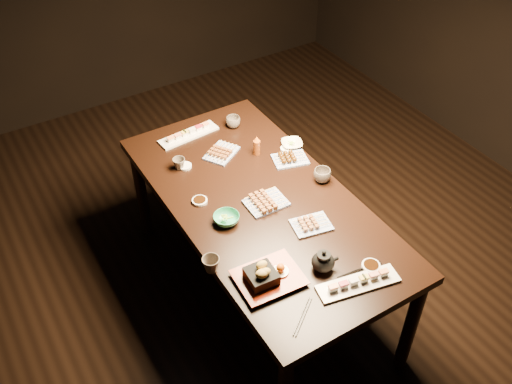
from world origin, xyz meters
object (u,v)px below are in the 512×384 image
at_px(dining_table, 261,248).
at_px(condiment_bottle, 257,145).
at_px(teacup_near_left, 211,265).
at_px(edamame_bowl_green, 226,219).
at_px(teacup_far_right, 233,122).
at_px(teacup_far_left, 179,164).
at_px(sushi_platter_near, 358,281).
at_px(teacup_mid_right, 322,175).
at_px(tempura_tray, 269,272).
at_px(teapot, 323,260).
at_px(yakitori_plate_right, 311,222).
at_px(edamame_bowl_cream, 292,144).
at_px(yakitori_plate_left, 221,151).
at_px(sushi_platter_far, 188,133).
at_px(yakitori_plate_center, 266,200).

distance_m(dining_table, condiment_bottle, 0.60).
bearing_deg(teacup_near_left, edamame_bowl_green, 48.40).
bearing_deg(condiment_bottle, teacup_far_right, 86.30).
bearing_deg(teacup_far_left, teacup_near_left, -104.87).
xyz_separation_m(sushi_platter_near, teacup_mid_right, (0.30, 0.69, 0.01)).
relative_size(tempura_tray, teapot, 2.30).
height_order(teacup_near_left, teapot, teapot).
height_order(yakitori_plate_right, edamame_bowl_cream, yakitori_plate_right).
relative_size(sushi_platter_near, yakitori_plate_left, 1.96).
height_order(teacup_far_right, condiment_bottle, condiment_bottle).
bearing_deg(condiment_bottle, sushi_platter_far, 125.23).
height_order(sushi_platter_far, tempura_tray, tempura_tray).
bearing_deg(dining_table, sushi_platter_far, 108.52).
relative_size(yakitori_plate_left, edamame_bowl_cream, 1.62).
distance_m(tempura_tray, teacup_far_right, 1.25).
distance_m(yakitori_plate_right, teacup_far_right, 0.98).
relative_size(yakitori_plate_left, edamame_bowl_green, 1.48).
bearing_deg(teacup_mid_right, teacup_far_right, 102.65).
bearing_deg(tempura_tray, dining_table, 65.83).
distance_m(sushi_platter_far, teacup_far_right, 0.29).
bearing_deg(teacup_mid_right, teacup_far_left, 140.82).
bearing_deg(tempura_tray, teacup_far_left, 93.47).
bearing_deg(yakitori_plate_left, edamame_bowl_green, -147.73).
bearing_deg(sushi_platter_near, edamame_bowl_green, 126.07).
bearing_deg(yakitori_plate_right, condiment_bottle, 94.94).
height_order(tempura_tray, condiment_bottle, condiment_bottle).
height_order(sushi_platter_far, teacup_near_left, teacup_near_left).
distance_m(teacup_far_left, condiment_bottle, 0.46).
xyz_separation_m(yakitori_plate_left, teapot, (-0.02, -1.02, 0.03)).
bearing_deg(yakitori_plate_right, teacup_mid_right, 57.03).
bearing_deg(yakitori_plate_left, teapot, -122.55).
distance_m(sushi_platter_far, teacup_mid_right, 0.89).
xyz_separation_m(sushi_platter_far, teacup_far_left, (-0.19, -0.26, 0.01)).
bearing_deg(teacup_far_right, sushi_platter_near, -95.68).
bearing_deg(teacup_far_right, dining_table, -107.66).
height_order(teacup_near_left, teacup_mid_right, teacup_near_left).
bearing_deg(teacup_far_right, yakitori_plate_center, -106.15).
height_order(sushi_platter_near, teacup_far_left, teacup_far_left).
height_order(teacup_far_left, teapot, teapot).
height_order(yakitori_plate_left, edamame_bowl_green, yakitori_plate_left).
xyz_separation_m(tempura_tray, condiment_bottle, (0.45, 0.85, 0.01)).
bearing_deg(dining_table, teacup_mid_right, 7.18).
height_order(edamame_bowl_cream, tempura_tray, tempura_tray).
bearing_deg(yakitori_plate_right, yakitori_plate_left, 109.21).
bearing_deg(yakitori_plate_right, teacup_far_right, 95.93).
bearing_deg(yakitori_plate_center, teacup_mid_right, 1.69).
bearing_deg(yakitori_plate_right, sushi_platter_near, -83.71).
bearing_deg(tempura_tray, yakitori_plate_left, 77.72).
bearing_deg(teacup_far_right, teacup_mid_right, -77.35).
xyz_separation_m(sushi_platter_far, teacup_far_right, (0.28, -0.06, 0.01)).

